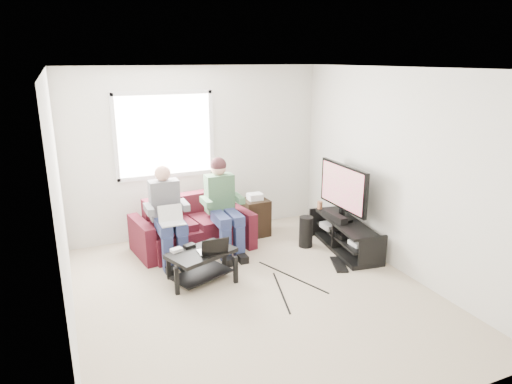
% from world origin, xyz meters
% --- Properties ---
extents(floor, '(4.50, 4.50, 0.00)m').
position_xyz_m(floor, '(0.00, 0.00, 0.00)').
color(floor, '#C2B697').
rests_on(floor, ground).
extents(ceiling, '(4.50, 4.50, 0.00)m').
position_xyz_m(ceiling, '(0.00, 0.00, 2.60)').
color(ceiling, white).
rests_on(ceiling, wall_back).
extents(wall_back, '(4.50, 0.00, 4.50)m').
position_xyz_m(wall_back, '(0.00, 2.25, 1.30)').
color(wall_back, silver).
rests_on(wall_back, floor).
extents(wall_front, '(4.50, 0.00, 4.50)m').
position_xyz_m(wall_front, '(0.00, -2.25, 1.30)').
color(wall_front, silver).
rests_on(wall_front, floor).
extents(wall_left, '(0.00, 4.50, 4.50)m').
position_xyz_m(wall_left, '(-2.00, 0.00, 1.30)').
color(wall_left, silver).
rests_on(wall_left, floor).
extents(wall_right, '(0.00, 4.50, 4.50)m').
position_xyz_m(wall_right, '(2.00, 0.00, 1.30)').
color(wall_right, silver).
rests_on(wall_right, floor).
extents(window, '(1.48, 0.04, 1.28)m').
position_xyz_m(window, '(-0.50, 2.23, 1.60)').
color(window, white).
rests_on(window, wall_back).
extents(sofa, '(1.73, 0.95, 0.76)m').
position_xyz_m(sofa, '(-0.31, 1.62, 0.29)').
color(sofa, '#46111F').
rests_on(sofa, floor).
extents(person_left, '(0.40, 0.71, 1.31)m').
position_xyz_m(person_left, '(-0.71, 1.36, 0.71)').
color(person_left, navy).
rests_on(person_left, sofa).
extents(person_right, '(0.40, 0.71, 1.35)m').
position_xyz_m(person_right, '(0.09, 1.38, 0.77)').
color(person_right, navy).
rests_on(person_right, sofa).
extents(laptop_silver, '(0.35, 0.27, 0.24)m').
position_xyz_m(laptop_silver, '(-0.71, 1.10, 0.68)').
color(laptop_silver, silver).
rests_on(laptop_silver, person_left).
extents(coffee_table, '(0.93, 0.75, 0.40)m').
position_xyz_m(coffee_table, '(-0.48, 0.56, 0.29)').
color(coffee_table, black).
rests_on(coffee_table, floor).
extents(laptop_black, '(0.41, 0.37, 0.24)m').
position_xyz_m(laptop_black, '(-0.36, 0.48, 0.52)').
color(laptop_black, black).
rests_on(laptop_black, coffee_table).
extents(controller_a, '(0.16, 0.12, 0.04)m').
position_xyz_m(controller_a, '(-0.76, 0.68, 0.42)').
color(controller_a, silver).
rests_on(controller_a, coffee_table).
extents(controller_b, '(0.16, 0.13, 0.04)m').
position_xyz_m(controller_b, '(-0.58, 0.74, 0.42)').
color(controller_b, black).
rests_on(controller_b, coffee_table).
extents(controller_c, '(0.16, 0.12, 0.04)m').
position_xyz_m(controller_c, '(-0.18, 0.71, 0.42)').
color(controller_c, gray).
rests_on(controller_c, coffee_table).
extents(tv_stand, '(0.59, 1.40, 0.45)m').
position_xyz_m(tv_stand, '(1.71, 0.67, 0.20)').
color(tv_stand, black).
rests_on(tv_stand, floor).
extents(tv, '(0.12, 1.10, 0.81)m').
position_xyz_m(tv, '(1.70, 0.77, 0.91)').
color(tv, black).
rests_on(tv, tv_stand).
extents(soundbar, '(0.12, 0.50, 0.10)m').
position_xyz_m(soundbar, '(1.59, 0.77, 0.50)').
color(soundbar, black).
rests_on(soundbar, tv_stand).
extents(drink_cup, '(0.08, 0.08, 0.12)m').
position_xyz_m(drink_cup, '(1.66, 1.30, 0.51)').
color(drink_cup, '#9E6544').
rests_on(drink_cup, tv_stand).
extents(console_white, '(0.30, 0.22, 0.06)m').
position_xyz_m(console_white, '(1.71, 0.27, 0.27)').
color(console_white, silver).
rests_on(console_white, tv_stand).
extents(console_grey, '(0.34, 0.26, 0.08)m').
position_xyz_m(console_grey, '(1.71, 0.97, 0.28)').
color(console_grey, gray).
rests_on(console_grey, tv_stand).
extents(console_black, '(0.38, 0.30, 0.07)m').
position_xyz_m(console_black, '(1.71, 0.62, 0.27)').
color(console_black, black).
rests_on(console_black, tv_stand).
extents(subwoofer, '(0.20, 0.20, 0.46)m').
position_xyz_m(subwoofer, '(1.25, 1.01, 0.23)').
color(subwoofer, black).
rests_on(subwoofer, floor).
extents(keyboard_floor, '(0.31, 0.49, 0.03)m').
position_xyz_m(keyboard_floor, '(1.35, 0.25, 0.01)').
color(keyboard_floor, black).
rests_on(keyboard_floor, floor).
extents(end_table, '(0.39, 0.39, 0.68)m').
position_xyz_m(end_table, '(0.75, 1.74, 0.30)').
color(end_table, black).
rests_on(end_table, floor).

